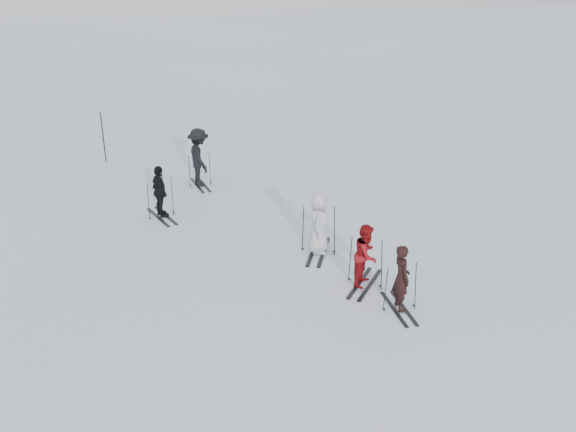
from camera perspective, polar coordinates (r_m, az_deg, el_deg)
The scene contains 12 objects.
ground at distance 15.83m, azimuth 0.83°, elevation -4.72°, with size 120.00×120.00×0.00m, color silver.
skier_near_dark at distance 14.04m, azimuth 10.04°, elevation -5.51°, with size 0.55×0.36×1.51m, color black.
skier_red at distance 14.91m, azimuth 6.96°, elevation -3.55°, with size 0.73×0.57×1.50m, color maroon.
skier_grey at distance 16.32m, azimuth 2.75°, elevation -0.67°, with size 0.80×0.52×1.63m, color #B9BDC4.
skier_uphill_left at distance 18.82m, azimuth -11.31°, elevation 2.07°, with size 0.90×0.37×1.53m, color black.
skier_uphill_far at distance 21.06m, azimuth -7.91°, elevation 5.12°, with size 1.22×0.70×1.89m, color black.
skis_near_dark at distance 14.13m, azimuth 9.98°, elevation -6.20°, with size 0.82×1.54×1.13m, color black, non-canonical shape.
skis_red at distance 14.97m, azimuth 6.94°, elevation -3.99°, with size 0.90×1.70×1.24m, color black, non-canonical shape.
skis_grey at distance 16.38m, azimuth 2.74°, elevation -1.15°, with size 0.96×1.82×1.33m, color black, non-canonical shape.
skis_uphill_left at distance 18.88m, azimuth -11.27°, elevation 1.59°, with size 0.87×1.64×1.20m, color black, non-canonical shape.
skis_uphill_far at distance 21.18m, azimuth -7.85°, elevation 4.14°, with size 0.82×1.54×1.12m, color black, non-canonical shape.
piste_marker at distance 24.18m, azimuth -16.10°, elevation 6.75°, with size 0.04×0.04×1.84m, color black.
Camera 1 is at (-3.41, -13.55, 7.44)m, focal length 40.00 mm.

